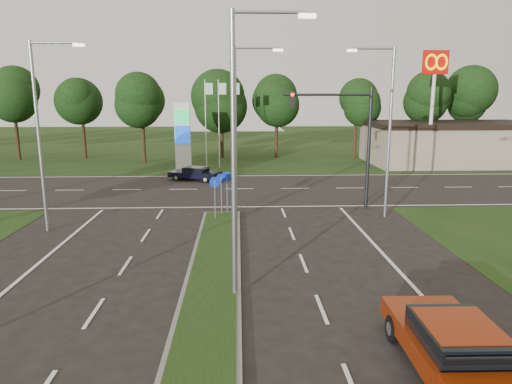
{
  "coord_description": "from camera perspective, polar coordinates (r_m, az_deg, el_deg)",
  "views": [
    {
      "loc": [
        0.95,
        -8.05,
        6.48
      ],
      "look_at": [
        1.75,
        12.41,
        2.2
      ],
      "focal_mm": 32.0,
      "sensor_mm": 36.0,
      "label": 1
    }
  ],
  "objects": [
    {
      "name": "verge_far",
      "position": [
        63.39,
        -3.1,
        5.92
      ],
      "size": [
        160.0,
        50.0,
        0.02
      ],
      "primitive_type": "cube",
      "color": "black",
      "rests_on": "ground"
    },
    {
      "name": "cross_road",
      "position": [
        32.71,
        -3.85,
        0.35
      ],
      "size": [
        160.0,
        12.0,
        0.02
      ],
      "primitive_type": "cube",
      "color": "black",
      "rests_on": "ground"
    },
    {
      "name": "median_kerb",
      "position": [
        13.69,
        -6.19,
        -16.24
      ],
      "size": [
        2.0,
        26.0,
        0.12
      ],
      "primitive_type": "cube",
      "color": "slate",
      "rests_on": "ground"
    },
    {
      "name": "commercial_building",
      "position": [
        49.03,
        23.32,
        5.6
      ],
      "size": [
        16.0,
        9.0,
        4.0
      ],
      "primitive_type": "cube",
      "color": "gray",
      "rests_on": "ground"
    },
    {
      "name": "streetlight_median_near",
      "position": [
        14.12,
        -2.02,
        6.1
      ],
      "size": [
        2.53,
        0.22,
        9.0
      ],
      "color": "gray",
      "rests_on": "ground"
    },
    {
      "name": "streetlight_median_far",
      "position": [
        24.09,
        -2.13,
        8.46
      ],
      "size": [
        2.53,
        0.22,
        9.0
      ],
      "color": "gray",
      "rests_on": "ground"
    },
    {
      "name": "streetlight_left_far",
      "position": [
        23.95,
        -25.16,
        7.34
      ],
      "size": [
        2.53,
        0.22,
        9.0
      ],
      "color": "gray",
      "rests_on": "ground"
    },
    {
      "name": "streetlight_right_far",
      "position": [
        25.34,
        15.98,
        8.18
      ],
      "size": [
        2.53,
        0.22,
        9.0
      ],
      "rotation": [
        0.0,
        0.0,
        3.14
      ],
      "color": "gray",
      "rests_on": "ground"
    },
    {
      "name": "traffic_signal",
      "position": [
        26.85,
        11.31,
        7.67
      ],
      "size": [
        5.1,
        0.42,
        7.0
      ],
      "color": "black",
      "rests_on": "ground"
    },
    {
      "name": "median_signs",
      "position": [
        24.93,
        -4.38,
        0.75
      ],
      "size": [
        1.16,
        1.76,
        2.38
      ],
      "color": "gray",
      "rests_on": "ground"
    },
    {
      "name": "gas_pylon",
      "position": [
        41.5,
        -8.85,
        7.12
      ],
      "size": [
        5.8,
        1.26,
        8.0
      ],
      "color": "silver",
      "rests_on": "ground"
    },
    {
      "name": "mcdonalds_sign",
      "position": [
        43.53,
        21.4,
        13.0
      ],
      "size": [
        2.2,
        0.47,
        10.4
      ],
      "color": "silver",
      "rests_on": "ground"
    },
    {
      "name": "treeline_far",
      "position": [
        47.99,
        -3.32,
        12.2
      ],
      "size": [
        6.0,
        6.0,
        9.9
      ],
      "color": "black",
      "rests_on": "ground"
    },
    {
      "name": "red_sedan",
      "position": [
        12.18,
        23.74,
        -17.4
      ],
      "size": [
        2.18,
        5.04,
        1.38
      ],
      "rotation": [
        0.0,
        0.0,
        -0.02
      ],
      "color": "maroon",
      "rests_on": "ground"
    },
    {
      "name": "navy_sedan",
      "position": [
        36.26,
        -7.61,
        2.34
      ],
      "size": [
        4.25,
        2.94,
        1.08
      ],
      "rotation": [
        0.0,
        0.0,
        1.2
      ],
      "color": "black",
      "rests_on": "ground"
    }
  ]
}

